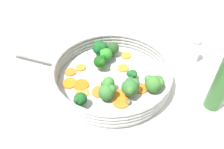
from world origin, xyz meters
name	(u,v)px	position (x,y,z in m)	size (l,w,h in m)	color
ground_plane	(112,81)	(0.00, 0.00, 0.00)	(4.00, 4.00, 0.00)	silver
skillet	(112,80)	(0.00, 0.00, 0.01)	(0.34, 0.34, 0.01)	#B2B5B7
skillet_rim_wall	(112,72)	(0.00, 0.00, 0.04)	(0.35, 0.35, 0.05)	#B0B2B0
skillet_handle	(36,56)	(0.04, 0.26, 0.03)	(0.03, 0.03, 0.19)	#999B9E
skillet_rivet_left	(73,57)	(0.07, 0.15, 0.02)	(0.01, 0.01, 0.01)	#B1B2B2
skillet_rivet_right	(59,75)	(-0.02, 0.16, 0.02)	(0.01, 0.01, 0.01)	#B0B3B8
carrot_slice_0	(122,95)	(-0.06, -0.04, 0.02)	(0.04, 0.04, 0.00)	orange
carrot_slice_1	(81,68)	(0.03, 0.10, 0.02)	(0.03, 0.03, 0.00)	orange
carrot_slice_2	(70,83)	(-0.05, 0.12, 0.02)	(0.04, 0.04, 0.00)	orange
carrot_slice_3	(100,92)	(-0.06, 0.02, 0.02)	(0.04, 0.04, 0.00)	orange
carrot_slice_4	(121,101)	(-0.09, -0.04, 0.02)	(0.05, 0.05, 0.00)	orange
carrot_slice_5	(134,88)	(-0.03, -0.07, 0.02)	(0.03, 0.03, 0.00)	orange
carrot_slice_6	(82,92)	(-0.07, 0.07, 0.02)	(0.04, 0.04, 0.00)	orange
carrot_slice_7	(141,88)	(-0.03, -0.09, 0.02)	(0.04, 0.04, 0.01)	orange
carrot_slice_8	(71,72)	(0.00, 0.13, 0.02)	(0.03, 0.03, 0.00)	orange
carrot_slice_9	(104,57)	(0.09, 0.04, 0.02)	(0.05, 0.05, 0.00)	#F99C41
carrot_slice_10	(81,85)	(-0.05, 0.08, 0.02)	(0.05, 0.05, 0.00)	orange
carrot_slice_11	(126,56)	(0.11, -0.03, 0.02)	(0.03, 0.03, 0.00)	orange
carrot_slice_12	(123,68)	(0.05, -0.03, 0.02)	(0.03, 0.03, 0.00)	orange
broccoli_floret_0	(132,74)	(0.01, -0.06, 0.03)	(0.03, 0.03, 0.03)	#7F9660
broccoli_floret_1	(107,83)	(-0.05, 0.00, 0.04)	(0.04, 0.03, 0.05)	#8EB468
broccoli_floret_2	(80,99)	(-0.12, 0.06, 0.04)	(0.04, 0.03, 0.05)	#799C50
broccoli_floret_3	(100,62)	(0.03, 0.04, 0.05)	(0.04, 0.04, 0.05)	#74A253
broccoli_floret_4	(131,87)	(-0.06, -0.06, 0.05)	(0.06, 0.05, 0.06)	#6F944E
broccoli_floret_5	(154,83)	(-0.02, -0.12, 0.04)	(0.05, 0.06, 0.05)	#709E51
broccoli_floret_6	(112,48)	(0.11, 0.02, 0.04)	(0.04, 0.04, 0.05)	olive
broccoli_floret_7	(100,48)	(0.10, 0.06, 0.05)	(0.05, 0.05, 0.06)	#618B4A
broccoli_floret_8	(107,91)	(-0.08, 0.00, 0.04)	(0.05, 0.05, 0.05)	#6F9256
broccoli_floret_9	(106,54)	(0.07, 0.03, 0.04)	(0.04, 0.04, 0.05)	#6C9E60
mushroom_piece_0	(129,101)	(-0.09, -0.06, 0.02)	(0.02, 0.02, 0.01)	brown
salt_shaker	(194,49)	(0.15, -0.24, 0.05)	(0.04, 0.04, 0.10)	white
oil_bottle	(222,84)	(-0.04, -0.28, 0.08)	(0.04, 0.04, 0.20)	#2D5B28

